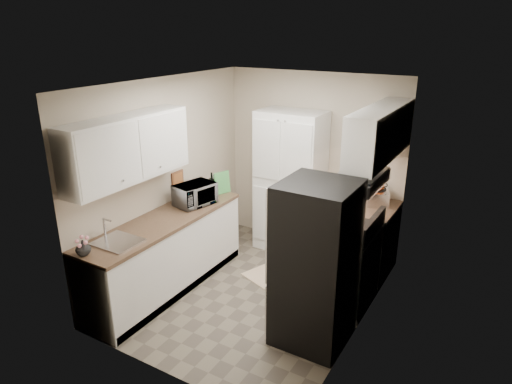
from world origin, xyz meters
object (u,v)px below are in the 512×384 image
at_px(pantry_cabinet, 290,182).
at_px(microwave, 195,194).
at_px(toaster_oven, 378,197).
at_px(electric_range, 344,264).
at_px(wine_bottle, 212,185).
at_px(refrigerator, 315,264).

height_order(pantry_cabinet, microwave, pantry_cabinet).
bearing_deg(microwave, toaster_oven, -46.36).
xyz_separation_m(electric_range, wine_bottle, (-1.96, 0.15, 0.58)).
xyz_separation_m(electric_range, microwave, (-1.93, -0.26, 0.58)).
bearing_deg(pantry_cabinet, toaster_oven, 0.19).
distance_m(pantry_cabinet, toaster_oven, 1.24).
bearing_deg(microwave, electric_range, -69.54).
bearing_deg(refrigerator, pantry_cabinet, 123.46).
relative_size(wine_bottle, toaster_oven, 0.86).
relative_size(pantry_cabinet, toaster_oven, 6.11).
bearing_deg(electric_range, toaster_oven, 86.20).
xyz_separation_m(refrigerator, toaster_oven, (0.10, 1.73, 0.16)).
distance_m(refrigerator, microwave, 1.98).
relative_size(pantry_cabinet, refrigerator, 1.18).
distance_m(pantry_cabinet, wine_bottle, 1.11).
bearing_deg(microwave, pantry_cabinet, -19.71).
bearing_deg(microwave, wine_bottle, 17.24).
relative_size(refrigerator, microwave, 3.42).
xyz_separation_m(pantry_cabinet, refrigerator, (1.14, -1.73, -0.15)).
bearing_deg(wine_bottle, pantry_cabinet, 44.56).
bearing_deg(refrigerator, electric_range, 87.52).
height_order(refrigerator, microwave, refrigerator).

